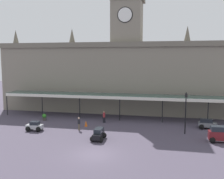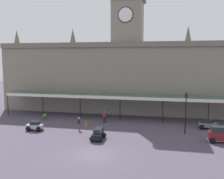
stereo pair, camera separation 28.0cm
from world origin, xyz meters
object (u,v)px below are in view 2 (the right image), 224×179
object	(u,v)px
car_grey_estate	(208,125)
traffic_cone	(86,124)
pedestrian_beside_cars	(104,116)
car_silver_sedan	(35,127)
pedestrian_crossing_forecourt	(79,123)
planter_forecourt_centre	(45,117)
victorian_lamppost	(186,108)
car_maroon_van	(220,135)
car_black_estate	(98,135)

from	to	relation	value
car_grey_estate	traffic_cone	xyz separation A→B (m)	(-15.72, -2.06, -0.19)
car_grey_estate	pedestrian_beside_cars	bearing A→B (deg)	178.50
car_silver_sedan	pedestrian_crossing_forecourt	world-z (taller)	pedestrian_crossing_forecourt
car_silver_sedan	traffic_cone	distance (m)	6.59
pedestrian_crossing_forecourt	traffic_cone	distance (m)	2.04
car_grey_estate	planter_forecourt_centre	xyz separation A→B (m)	(-22.72, -0.07, -0.07)
pedestrian_beside_cars	pedestrian_crossing_forecourt	xyz separation A→B (m)	(-2.23, -4.37, 0.00)
pedestrian_crossing_forecourt	victorian_lamppost	world-z (taller)	victorian_lamppost
car_maroon_van	pedestrian_beside_cars	distance (m)	15.42
victorian_lamppost	planter_forecourt_centre	world-z (taller)	victorian_lamppost
pedestrian_beside_cars	planter_forecourt_centre	distance (m)	8.93
traffic_cone	pedestrian_beside_cars	bearing A→B (deg)	51.64
car_silver_sedan	pedestrian_beside_cars	world-z (taller)	pedestrian_beside_cars
car_grey_estate	victorian_lamppost	bearing A→B (deg)	-135.68
car_black_estate	car_grey_estate	distance (m)	14.57
car_grey_estate	planter_forecourt_centre	distance (m)	22.72
car_silver_sedan	car_grey_estate	bearing A→B (deg)	14.00
car_silver_sedan	pedestrian_beside_cars	xyz separation A→B (m)	(7.64, 5.71, 0.41)
victorian_lamppost	car_grey_estate	bearing A→B (deg)	44.32
pedestrian_beside_cars	victorian_lamppost	bearing A→B (deg)	-16.86
car_silver_sedan	planter_forecourt_centre	world-z (taller)	car_silver_sedan
pedestrian_beside_cars	traffic_cone	world-z (taller)	pedestrian_beside_cars
pedestrian_crossing_forecourt	pedestrian_beside_cars	bearing A→B (deg)	62.91
car_grey_estate	pedestrian_beside_cars	size ratio (longest dim) A/B	1.37
car_silver_sedan	victorian_lamppost	bearing A→B (deg)	7.50
car_black_estate	pedestrian_beside_cars	world-z (taller)	pedestrian_beside_cars
traffic_cone	car_grey_estate	bearing A→B (deg)	7.47
car_black_estate	victorian_lamppost	xyz separation A→B (m)	(9.64, 4.36, 2.57)
pedestrian_beside_cars	pedestrian_crossing_forecourt	bearing A→B (deg)	-117.09
car_black_estate	car_maroon_van	world-z (taller)	car_maroon_van
planter_forecourt_centre	pedestrian_beside_cars	bearing A→B (deg)	2.76
car_silver_sedan	pedestrian_crossing_forecourt	distance (m)	5.58
car_black_estate	pedestrian_crossing_forecourt	bearing A→B (deg)	136.18
car_grey_estate	car_maroon_van	world-z (taller)	car_maroon_van
car_maroon_van	traffic_cone	xyz separation A→B (m)	(-16.21, 3.35, -0.43)
traffic_cone	car_black_estate	bearing A→B (deg)	-59.30
pedestrian_crossing_forecourt	victorian_lamppost	distance (m)	13.28
pedestrian_crossing_forecourt	victorian_lamppost	size ratio (longest dim) A/B	0.33
car_silver_sedan	pedestrian_beside_cars	size ratio (longest dim) A/B	1.27
car_black_estate	pedestrian_beside_cars	distance (m)	7.74
pedestrian_crossing_forecourt	traffic_cone	bearing A→B (deg)	80.79
car_silver_sedan	pedestrian_beside_cars	bearing A→B (deg)	36.77
car_maroon_van	traffic_cone	world-z (taller)	car_maroon_van
car_black_estate	car_silver_sedan	world-z (taller)	car_black_estate
car_black_estate	traffic_cone	world-z (taller)	car_black_estate
pedestrian_crossing_forecourt	car_maroon_van	bearing A→B (deg)	-4.85
car_black_estate	pedestrian_crossing_forecourt	xyz separation A→B (m)	(-3.41, 3.27, 0.34)
car_grey_estate	traffic_cone	world-z (taller)	car_grey_estate
car_silver_sedan	traffic_cone	world-z (taller)	car_silver_sedan
car_black_estate	planter_forecourt_centre	size ratio (longest dim) A/B	2.35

